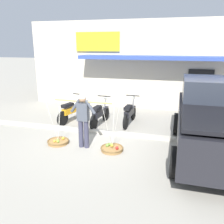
% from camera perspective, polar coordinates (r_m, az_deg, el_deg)
% --- Properties ---
extents(ground_plane, '(90.00, 90.00, 0.00)m').
position_cam_1_polar(ground_plane, '(7.85, -2.77, -7.03)').
color(ground_plane, '#9E998C').
extents(sidewalk_curb, '(20.00, 0.24, 0.10)m').
position_cam_1_polar(sidewalk_curb, '(8.45, -1.30, -4.93)').
color(sidewalk_curb, '#BAB4A5').
rests_on(sidewalk_curb, ground).
extents(fruit_vendor, '(1.81, 0.22, 1.70)m').
position_cam_1_polar(fruit_vendor, '(7.12, -6.98, -1.17)').
color(fruit_vendor, '#38384C').
rests_on(fruit_vendor, ground).
extents(fruit_basket_left_side, '(0.69, 0.69, 1.45)m').
position_cam_1_polar(fruit_basket_left_side, '(7.14, -0.02, -8.75)').
color(fruit_basket_left_side, '#9E7542').
rests_on(fruit_basket_left_side, ground).
extents(fruit_basket_right_side, '(0.69, 0.69, 1.45)m').
position_cam_1_polar(fruit_basket_right_side, '(7.82, -12.85, -6.93)').
color(fruit_basket_right_side, '#9E7542').
rests_on(fruit_basket_right_side, ground).
extents(motorcycle_nearest_shop, '(0.62, 1.79, 1.09)m').
position_cam_1_polar(motorcycle_nearest_shop, '(9.77, -9.66, 0.24)').
color(motorcycle_nearest_shop, black).
rests_on(motorcycle_nearest_shop, ground).
extents(motorcycle_second_in_row, '(0.54, 1.82, 1.09)m').
position_cam_1_polar(motorcycle_second_in_row, '(9.22, -2.98, -0.49)').
color(motorcycle_second_in_row, black).
rests_on(motorcycle_second_in_row, ground).
extents(motorcycle_third_in_row, '(0.54, 1.82, 1.09)m').
position_cam_1_polar(motorcycle_third_in_row, '(9.33, 4.27, -0.33)').
color(motorcycle_third_in_row, black).
rests_on(motorcycle_third_in_row, ground).
extents(parked_truck, '(2.19, 4.74, 2.10)m').
position_cam_1_polar(parked_truck, '(7.23, 23.28, -1.68)').
color(parked_truck, black).
rests_on(parked_truck, ground).
extents(storefront_building, '(13.00, 6.00, 4.20)m').
position_cam_1_polar(storefront_building, '(13.91, 11.81, 11.66)').
color(storefront_building, beige).
rests_on(storefront_building, ground).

